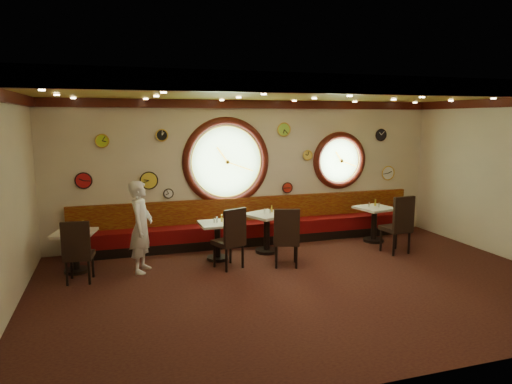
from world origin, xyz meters
The scene contains 47 objects.
floor centered at (0.00, 0.00, 0.00)m, with size 9.00×6.00×0.00m, color black.
ceiling centered at (0.00, 0.00, 3.20)m, with size 9.00×6.00×0.02m, color gold.
wall_back centered at (0.00, 3.00, 1.60)m, with size 9.00×0.02×3.20m, color beige.
wall_front centered at (0.00, -3.00, 1.60)m, with size 9.00×0.02×3.20m, color beige.
wall_left centered at (-4.50, 0.00, 1.60)m, with size 0.02×6.00×3.20m, color beige.
molding_back centered at (0.00, 2.95, 3.11)m, with size 9.00×0.10×0.18m, color #3A0F0A.
molding_front centered at (0.00, -2.95, 3.11)m, with size 9.00×0.10×0.18m, color #3A0F0A.
banquette_base centered at (0.00, 2.72, 0.10)m, with size 8.00×0.55×0.20m, color black.
banquette_seat centered at (0.00, 2.72, 0.35)m, with size 8.00×0.55×0.30m, color #59070A.
banquette_back centered at (0.00, 2.94, 0.75)m, with size 8.00×0.10×0.55m, color #5C0D07.
porthole_left_glass centered at (-0.60, 3.00, 1.85)m, with size 1.66×1.66×0.02m, color #87BF73.
porthole_left_frame centered at (-0.60, 2.98, 1.85)m, with size 1.98×1.98×0.18m, color #3A0F0A.
porthole_left_ring centered at (-0.60, 2.95, 1.85)m, with size 1.61×1.61×0.03m, color gold.
porthole_right_glass centered at (2.20, 3.00, 1.80)m, with size 1.10×1.10×0.02m, color #87BF73.
porthole_right_frame centered at (2.20, 2.98, 1.80)m, with size 1.38×1.38×0.18m, color #3A0F0A.
porthole_right_ring centered at (2.20, 2.95, 1.80)m, with size 1.09×1.09×0.03m, color gold.
wall_clock_0 centered at (0.85, 2.96, 1.20)m, with size 0.24×0.24×0.03m, color red.
wall_clock_1 centered at (0.75, 2.96, 2.55)m, with size 0.30×0.30×0.03m, color #9EDF45.
wall_clock_2 centered at (-3.20, 2.96, 2.35)m, with size 0.26×0.26×0.03m, color #B4D42A.
wall_clock_3 centered at (-1.90, 2.96, 1.20)m, with size 0.20×0.20×0.03m, color white.
wall_clock_4 centered at (3.30, 2.96, 2.40)m, with size 0.28×0.28×0.03m, color black.
wall_clock_5 centered at (-2.00, 2.96, 2.45)m, with size 0.24×0.24×0.03m, color black.
wall_clock_6 centered at (-2.30, 2.96, 1.50)m, with size 0.36×0.36×0.03m, color yellow.
wall_clock_7 centered at (3.55, 2.96, 1.45)m, with size 0.34×0.34×0.03m, color white.
wall_clock_8 centered at (1.35, 2.96, 1.95)m, with size 0.22×0.22×0.03m, color #E8C84D.
wall_clock_9 centered at (-3.60, 2.96, 1.55)m, with size 0.32×0.32×0.03m, color red.
table_a centered at (-3.74, 1.83, 0.48)m, with size 0.84×0.84×0.76m.
table_b centered at (-1.09, 1.78, 0.48)m, with size 0.70×0.70×0.76m.
table_c centered at (0.01, 1.96, 0.53)m, with size 1.00×1.00×0.83m.
table_d centered at (2.63, 2.04, 0.51)m, with size 0.87×0.87×0.81m.
chair_a centered at (-3.65, 1.18, 0.63)m, with size 0.52×0.52×0.68m.
chair_b centered at (-0.97, 1.14, 0.67)m, with size 0.64×0.64×0.72m.
chair_c centered at (0.05, 0.93, 0.65)m, with size 0.61×0.61×0.71m.
chair_d centered at (2.60, 1.04, 0.70)m, with size 0.57×0.57×0.76m.
condiment_a_salt centered at (-3.88, 1.89, 0.81)m, with size 0.03×0.03×0.09m, color silver.
condiment_b_salt centered at (-1.15, 1.78, 0.80)m, with size 0.03×0.03×0.09m, color silver.
condiment_c_salt centered at (-0.04, 1.99, 0.89)m, with size 0.04×0.04×0.11m, color silver.
condiment_d_salt centered at (2.54, 2.13, 0.86)m, with size 0.04×0.04×0.10m, color silver.
condiment_a_pepper centered at (-3.76, 1.74, 0.81)m, with size 0.03×0.03×0.09m, color silver.
condiment_b_pepper centered at (-1.09, 1.80, 0.82)m, with size 0.04×0.04×0.11m, color silver.
condiment_c_pepper centered at (0.09, 1.98, 0.88)m, with size 0.03×0.03×0.09m, color silver.
condiment_d_pepper centered at (2.70, 1.98, 0.86)m, with size 0.04×0.04×0.10m, color silver.
condiment_a_bottle centered at (-3.59, 1.95, 0.85)m, with size 0.05×0.05×0.18m, color gold.
condiment_b_bottle centered at (-0.99, 1.83, 0.83)m, with size 0.04×0.04×0.14m, color gold.
condiment_c_bottle centered at (0.16, 2.08, 0.91)m, with size 0.05×0.05×0.15m, color gold.
condiment_d_bottle centered at (2.72, 2.16, 0.89)m, with size 0.05×0.05×0.16m, color gold.
waiter centered at (-2.57, 1.50, 0.85)m, with size 0.62×0.40×1.69m, color white.
Camera 1 is at (-3.01, -6.86, 2.79)m, focal length 32.00 mm.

